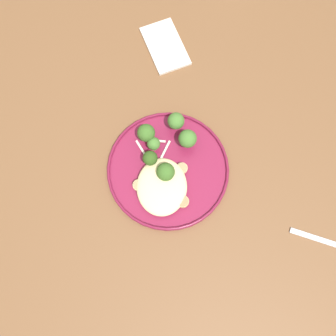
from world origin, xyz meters
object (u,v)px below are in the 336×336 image
at_px(broccoli_floret_left_leaning, 146,133).
at_px(seared_scallop_left_edge, 183,202).
at_px(seared_scallop_right_edge, 139,185).
at_px(broccoli_floret_front_edge, 188,139).
at_px(broccoli_floret_near_rim, 176,121).
at_px(seared_scallop_tilted_round, 152,201).
at_px(seared_scallop_large_seared, 149,179).
at_px(broccoli_floret_center_pile, 150,158).
at_px(broccoli_floret_beside_noodles, 166,170).
at_px(seared_scallop_half_hidden, 162,188).
at_px(folded_napkin, 165,46).
at_px(dinner_fork, 334,244).
at_px(seared_scallop_tiny_bay, 172,197).
at_px(dinner_plate, 168,169).
at_px(seared_scallop_center_golden, 182,168).
at_px(broccoli_floret_rear_charred, 154,144).

bearing_deg(broccoli_floret_left_leaning, seared_scallop_left_edge, 29.45).
height_order(seared_scallop_right_edge, broccoli_floret_front_edge, broccoli_floret_front_edge).
bearing_deg(broccoli_floret_near_rim, seared_scallop_tilted_round, -15.85).
height_order(seared_scallop_tilted_round, seared_scallop_left_edge, seared_scallop_left_edge).
relative_size(seared_scallop_large_seared, broccoli_floret_center_pile, 0.42).
height_order(broccoli_floret_center_pile, broccoli_floret_beside_noodles, broccoli_floret_beside_noodles).
distance_m(seared_scallop_half_hidden, folded_napkin, 0.39).
bearing_deg(seared_scallop_large_seared, seared_scallop_right_edge, -56.07).
bearing_deg(dinner_fork, seared_scallop_right_edge, -105.63).
xyz_separation_m(seared_scallop_tiny_bay, dinner_fork, (0.10, 0.37, -0.02)).
distance_m(dinner_plate, seared_scallop_half_hidden, 0.05).
height_order(seared_scallop_half_hidden, folded_napkin, seared_scallop_half_hidden).
xyz_separation_m(seared_scallop_center_golden, broccoli_floret_near_rim, (-0.11, -0.02, 0.03)).
xyz_separation_m(seared_scallop_center_golden, broccoli_floret_rear_charred, (-0.05, -0.07, 0.02)).
distance_m(seared_scallop_tilted_round, dinner_fork, 0.42).
xyz_separation_m(seared_scallop_center_golden, seared_scallop_tiny_bay, (0.07, -0.02, -0.00)).
distance_m(seared_scallop_large_seared, broccoli_floret_left_leaning, 0.11).
xyz_separation_m(seared_scallop_tilted_round, broccoli_floret_beside_noodles, (-0.07, 0.03, 0.02)).
distance_m(broccoli_floret_near_rim, broccoli_floret_rear_charred, 0.08).
relative_size(seared_scallop_right_edge, dinner_fork, 0.15).
distance_m(seared_scallop_tiny_bay, broccoli_floret_front_edge, 0.14).
height_order(broccoli_floret_rear_charred, broccoli_floret_front_edge, broccoli_floret_front_edge).
relative_size(seared_scallop_right_edge, folded_napkin, 0.18).
height_order(broccoli_floret_center_pile, broccoli_floret_front_edge, broccoli_floret_front_edge).
bearing_deg(dinner_fork, folded_napkin, -142.35).
relative_size(broccoli_floret_left_leaning, folded_napkin, 0.42).
bearing_deg(broccoli_floret_left_leaning, broccoli_floret_beside_noodles, 28.42).
bearing_deg(seared_scallop_right_edge, seared_scallop_large_seared, 123.93).
distance_m(seared_scallop_left_edge, seared_scallop_tiny_bay, 0.03).
distance_m(seared_scallop_left_edge, seared_scallop_center_golden, 0.08).
height_order(dinner_plate, dinner_fork, dinner_plate).
bearing_deg(broccoli_floret_near_rim, seared_scallop_half_hidden, -10.77).
xyz_separation_m(broccoli_floret_left_leaning, broccoli_floret_front_edge, (0.01, 0.10, -0.00)).
distance_m(seared_scallop_large_seared, seared_scallop_center_golden, 0.08).
bearing_deg(seared_scallop_tilted_round, seared_scallop_left_edge, 89.04).
relative_size(dinner_plate, seared_scallop_left_edge, 10.51).
xyz_separation_m(broccoli_floret_rear_charred, broccoli_floret_beside_noodles, (0.06, 0.03, 0.01)).
bearing_deg(seared_scallop_left_edge, seared_scallop_tiny_bay, -115.95).
bearing_deg(seared_scallop_right_edge, broccoli_floret_front_edge, 133.58).
bearing_deg(broccoli_floret_near_rim, seared_scallop_right_edge, -29.33).
distance_m(broccoli_floret_center_pile, broccoli_floret_left_leaning, 0.06).
distance_m(seared_scallop_right_edge, broccoli_floret_center_pile, 0.07).
distance_m(broccoli_floret_front_edge, broccoli_floret_beside_noodles, 0.09).
distance_m(seared_scallop_right_edge, broccoli_floret_near_rim, 0.17).
xyz_separation_m(broccoli_floret_rear_charred, dinner_fork, (0.22, 0.41, -0.03)).
bearing_deg(broccoli_floret_center_pile, seared_scallop_center_golden, 77.70).
xyz_separation_m(dinner_plate, broccoli_floret_left_leaning, (-0.07, -0.05, 0.04)).
distance_m(seared_scallop_right_edge, broccoli_floret_beside_noodles, 0.07).
bearing_deg(broccoli_floret_near_rim, dinner_plate, -8.98).
bearing_deg(dinner_plate, seared_scallop_left_edge, 23.86).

